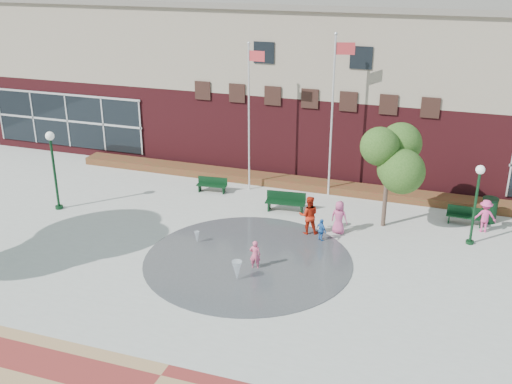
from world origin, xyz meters
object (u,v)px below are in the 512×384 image
(flagpole_left, at_px, (250,111))
(trash_can, at_px, (489,210))
(flagpole_right, at_px, (333,108))
(child_splash, at_px, (255,255))
(bench_left, at_px, (212,188))

(flagpole_left, bearing_deg, trash_can, 0.95)
(flagpole_right, bearing_deg, child_splash, -111.67)
(flagpole_left, distance_m, flagpole_right, 4.15)
(bench_left, distance_m, trash_can, 13.49)
(flagpole_right, relative_size, bench_left, 5.08)
(flagpole_left, relative_size, bench_left, 4.75)
(bench_left, xyz_separation_m, child_splash, (4.77, -6.90, 0.35))
(bench_left, bearing_deg, trash_can, -2.65)
(child_splash, bearing_deg, flagpole_right, -105.04)
(flagpole_left, xyz_separation_m, child_splash, (3.04, -7.92, -3.64))
(bench_left, relative_size, trash_can, 1.35)
(bench_left, height_order, child_splash, child_splash)
(flagpole_right, distance_m, child_splash, 9.46)
(flagpole_right, distance_m, bench_left, 7.42)
(bench_left, bearing_deg, flagpole_left, 24.51)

